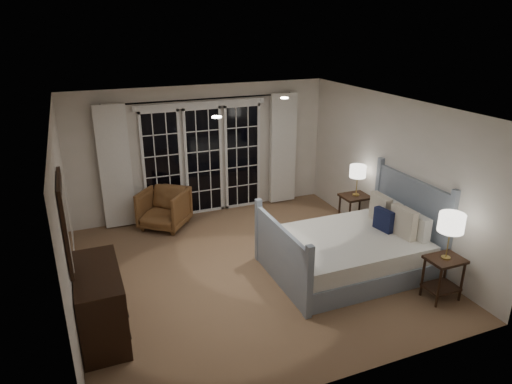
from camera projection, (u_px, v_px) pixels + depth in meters
name	position (u px, v px, depth m)	size (l,w,h in m)	color
floor	(251.00, 269.00, 7.04)	(5.00, 5.00, 0.00)	brown
ceiling	(250.00, 107.00, 6.15)	(5.00, 5.00, 0.00)	white
wall_left	(65.00, 221.00, 5.71)	(0.02, 5.00, 2.50)	silver
wall_right	(392.00, 173.00, 7.48)	(0.02, 5.00, 2.50)	silver
wall_back	(203.00, 151.00, 8.76)	(5.00, 0.02, 2.50)	silver
wall_front	(345.00, 279.00, 4.43)	(5.00, 0.02, 2.50)	silver
french_doors	(204.00, 159.00, 8.78)	(2.50, 0.04, 2.20)	black
curtain_rod	(202.00, 99.00, 8.32)	(0.03, 0.03, 3.50)	black
curtain_left	(115.00, 167.00, 8.10)	(0.55, 0.10, 2.25)	white
curtain_right	(283.00, 149.00, 9.27)	(0.55, 0.10, 2.25)	white
downlight_a	(284.00, 98.00, 6.96)	(0.12, 0.12, 0.01)	white
downlight_b	(217.00, 117.00, 5.60)	(0.12, 0.12, 0.01)	white
bed	(351.00, 250.00, 6.93)	(2.30, 1.65, 1.34)	gray
nightstand_left	(443.00, 272.00, 6.17)	(0.48, 0.38, 0.62)	black
nightstand_right	(355.00, 207.00, 8.23)	(0.52, 0.41, 0.67)	black
lamp_left	(451.00, 223.00, 5.92)	(0.33, 0.33, 0.64)	tan
lamp_right	(358.00, 172.00, 7.99)	(0.29, 0.29, 0.56)	tan
armchair	(164.00, 208.00, 8.37)	(0.78, 0.80, 0.73)	brown
dresser	(100.00, 303.00, 5.44)	(0.53, 1.24, 0.88)	black
mirror	(65.00, 221.00, 4.96)	(0.05, 0.85, 1.00)	black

